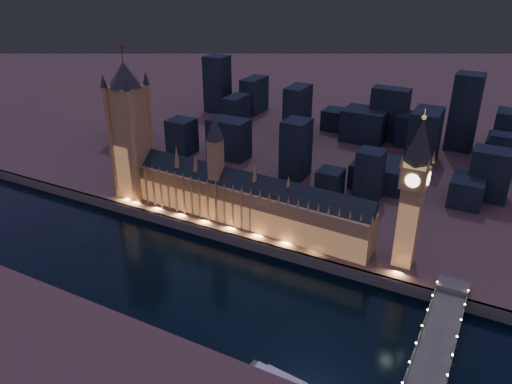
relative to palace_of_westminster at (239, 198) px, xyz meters
The scene contains 9 objects.
ground_plane 68.33m from the palace_of_westminster, 78.35° to the right, with size 2000.00×2000.00×0.00m, color black.
north_bank 458.99m from the palace_of_westminster, 88.41° to the left, with size 2000.00×960.00×8.00m, color #4E403F.
embankment_wall 33.05m from the palace_of_westminster, 58.46° to the right, with size 2000.00×2.50×8.00m, color #514F4B.
palace_of_westminster is the anchor object (origin of this frame).
victoria_tower 105.52m from the palace_of_westminster, behind, with size 31.68×31.68×119.53m.
elizabeth_tower 126.55m from the palace_of_westminster, ahead, with size 18.00×18.00×101.34m.
westminster_bridge 168.05m from the palace_of_westminster, 23.00° to the right, with size 17.97×113.00×15.90m.
river_boat 153.96m from the palace_of_westminster, 52.00° to the right, with size 42.39×13.68×4.50m.
city_backdrop 192.23m from the palace_of_westminster, 75.09° to the left, with size 489.56×215.63×76.17m.
Camera 1 is at (151.91, -220.12, 186.28)m, focal length 35.00 mm.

